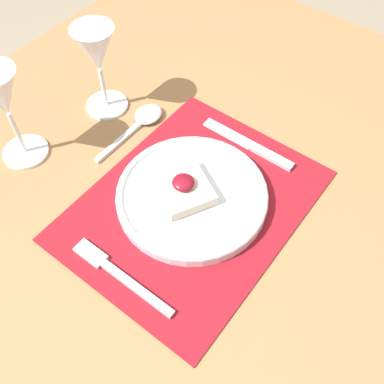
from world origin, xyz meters
TOP-DOWN VIEW (x-y plane):
  - ground_plane at (0.00, 0.00)m, footprint 8.00×8.00m
  - dining_table at (0.00, 0.00)m, footprint 1.24×1.09m
  - placemat at (0.00, 0.00)m, footprint 0.40×0.31m
  - dinner_plate at (0.01, 0.01)m, footprint 0.24×0.24m
  - fork at (-0.16, 0.01)m, footprint 0.02×0.18m
  - knife at (0.16, -0.01)m, footprint 0.02×0.18m
  - spoon at (0.10, 0.19)m, footprint 0.17×0.05m
  - wine_glass_near at (0.08, 0.27)m, footprint 0.08×0.08m
  - wine_glass_far at (-0.09, 0.30)m, footprint 0.08×0.08m

SIDE VIEW (x-z plane):
  - ground_plane at x=0.00m, z-range 0.00..0.00m
  - dining_table at x=0.00m, z-range 0.28..1.01m
  - placemat at x=0.00m, z-range 0.74..0.74m
  - fork at x=-0.16m, z-range 0.74..0.75m
  - knife at x=0.16m, z-range 0.74..0.75m
  - spoon at x=0.10m, z-range 0.73..0.75m
  - dinner_plate at x=0.01m, z-range 0.73..0.78m
  - wine_glass_near at x=0.08m, z-range 0.77..0.94m
  - wine_glass_far at x=-0.09m, z-range 0.77..0.95m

